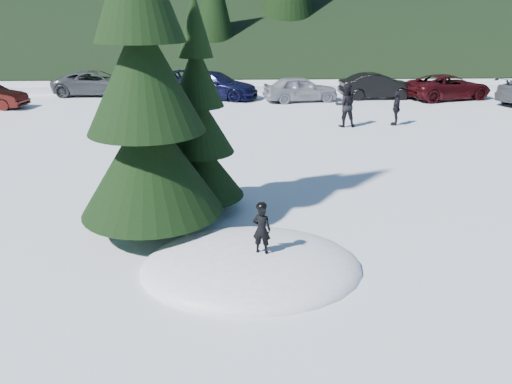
{
  "coord_description": "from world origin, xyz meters",
  "views": [
    {
      "loc": [
        -0.25,
        -8.92,
        4.94
      ],
      "look_at": [
        0.15,
        1.46,
        1.1
      ],
      "focal_mm": 35.0,
      "sensor_mm": 36.0,
      "label": 1
    }
  ],
  "objects_px": {
    "car_2": "(98,83)",
    "car_5": "(378,86)",
    "spruce_short": "(199,130)",
    "adult_1": "(396,108)",
    "car_4": "(300,89)",
    "spruce_tall": "(144,90)",
    "child_skier": "(262,229)",
    "car_3": "(214,85)",
    "car_6": "(448,87)",
    "adult_0": "(346,105)"
  },
  "relations": [
    {
      "from": "car_2",
      "to": "car_5",
      "type": "relative_size",
      "value": 1.19
    },
    {
      "from": "spruce_short",
      "to": "car_2",
      "type": "relative_size",
      "value": 1.04
    },
    {
      "from": "spruce_short",
      "to": "adult_1",
      "type": "relative_size",
      "value": 3.57
    },
    {
      "from": "car_4",
      "to": "adult_1",
      "type": "bearing_deg",
      "value": -160.57
    },
    {
      "from": "spruce_tall",
      "to": "car_2",
      "type": "bearing_deg",
      "value": 107.72
    },
    {
      "from": "spruce_tall",
      "to": "car_4",
      "type": "height_order",
      "value": "spruce_tall"
    },
    {
      "from": "spruce_short",
      "to": "child_skier",
      "type": "distance_m",
      "value": 3.88
    },
    {
      "from": "spruce_short",
      "to": "adult_1",
      "type": "distance_m",
      "value": 12.67
    },
    {
      "from": "car_3",
      "to": "car_6",
      "type": "distance_m",
      "value": 13.46
    },
    {
      "from": "child_skier",
      "to": "adult_1",
      "type": "distance_m",
      "value": 14.73
    },
    {
      "from": "adult_1",
      "to": "car_3",
      "type": "height_order",
      "value": "car_3"
    },
    {
      "from": "car_4",
      "to": "car_6",
      "type": "height_order",
      "value": "car_4"
    },
    {
      "from": "car_3",
      "to": "spruce_tall",
      "type": "bearing_deg",
      "value": -160.64
    },
    {
      "from": "car_5",
      "to": "car_6",
      "type": "xyz_separation_m",
      "value": [
        3.98,
        -0.34,
        -0.02
      ]
    },
    {
      "from": "child_skier",
      "to": "adult_1",
      "type": "relative_size",
      "value": 0.65
    },
    {
      "from": "adult_0",
      "to": "car_2",
      "type": "bearing_deg",
      "value": -33.41
    },
    {
      "from": "car_4",
      "to": "car_2",
      "type": "bearing_deg",
      "value": 67.47
    },
    {
      "from": "car_2",
      "to": "car_3",
      "type": "relative_size",
      "value": 0.99
    },
    {
      "from": "car_6",
      "to": "child_skier",
      "type": "bearing_deg",
      "value": 133.6
    },
    {
      "from": "car_2",
      "to": "car_6",
      "type": "relative_size",
      "value": 1.03
    },
    {
      "from": "adult_0",
      "to": "car_5",
      "type": "xyz_separation_m",
      "value": [
        3.39,
        7.2,
        -0.23
      ]
    },
    {
      "from": "adult_0",
      "to": "car_2",
      "type": "xyz_separation_m",
      "value": [
        -13.08,
        9.05,
        -0.23
      ]
    },
    {
      "from": "car_4",
      "to": "car_5",
      "type": "xyz_separation_m",
      "value": [
        4.57,
        0.77,
        0.01
      ]
    },
    {
      "from": "spruce_tall",
      "to": "car_3",
      "type": "xyz_separation_m",
      "value": [
        0.65,
        18.51,
        -2.56
      ]
    },
    {
      "from": "car_5",
      "to": "car_6",
      "type": "distance_m",
      "value": 3.99
    },
    {
      "from": "spruce_tall",
      "to": "adult_0",
      "type": "bearing_deg",
      "value": 58.31
    },
    {
      "from": "spruce_tall",
      "to": "spruce_short",
      "type": "bearing_deg",
      "value": 54.46
    },
    {
      "from": "spruce_tall",
      "to": "car_3",
      "type": "bearing_deg",
      "value": 88.0
    },
    {
      "from": "car_3",
      "to": "car_4",
      "type": "height_order",
      "value": "car_3"
    },
    {
      "from": "car_6",
      "to": "car_3",
      "type": "bearing_deg",
      "value": 70.9
    },
    {
      "from": "adult_1",
      "to": "car_4",
      "type": "height_order",
      "value": "adult_1"
    },
    {
      "from": "car_2",
      "to": "car_6",
      "type": "height_order",
      "value": "car_2"
    },
    {
      "from": "adult_1",
      "to": "car_3",
      "type": "distance_m",
      "value": 11.2
    },
    {
      "from": "spruce_tall",
      "to": "adult_0",
      "type": "xyz_separation_m",
      "value": [
        6.71,
        10.87,
        -2.37
      ]
    },
    {
      "from": "spruce_tall",
      "to": "adult_1",
      "type": "height_order",
      "value": "spruce_tall"
    },
    {
      "from": "car_2",
      "to": "car_6",
      "type": "xyz_separation_m",
      "value": [
        20.45,
        -2.18,
        -0.02
      ]
    },
    {
      "from": "car_3",
      "to": "child_skier",
      "type": "bearing_deg",
      "value": -153.79
    },
    {
      "from": "spruce_short",
      "to": "car_3",
      "type": "height_order",
      "value": "spruce_short"
    },
    {
      "from": "spruce_tall",
      "to": "car_3",
      "type": "distance_m",
      "value": 18.7
    },
    {
      "from": "car_3",
      "to": "car_5",
      "type": "bearing_deg",
      "value": -71.27
    },
    {
      "from": "adult_1",
      "to": "car_5",
      "type": "distance_m",
      "value": 7.06
    },
    {
      "from": "car_3",
      "to": "car_4",
      "type": "bearing_deg",
      "value": -82.51
    },
    {
      "from": "car_4",
      "to": "child_skier",
      "type": "bearing_deg",
      "value": 160.68
    },
    {
      "from": "child_skier",
      "to": "car_4",
      "type": "height_order",
      "value": "child_skier"
    },
    {
      "from": "spruce_tall",
      "to": "car_3",
      "type": "height_order",
      "value": "spruce_tall"
    },
    {
      "from": "car_3",
      "to": "car_5",
      "type": "xyz_separation_m",
      "value": [
        9.45,
        -0.43,
        -0.04
      ]
    },
    {
      "from": "child_skier",
      "to": "car_3",
      "type": "height_order",
      "value": "car_3"
    },
    {
      "from": "spruce_short",
      "to": "adult_1",
      "type": "bearing_deg",
      "value": 50.33
    },
    {
      "from": "child_skier",
      "to": "car_5",
      "type": "xyz_separation_m",
      "value": [
        7.71,
        20.12,
        -0.25
      ]
    },
    {
      "from": "child_skier",
      "to": "car_6",
      "type": "xyz_separation_m",
      "value": [
        11.69,
        19.78,
        -0.27
      ]
    }
  ]
}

